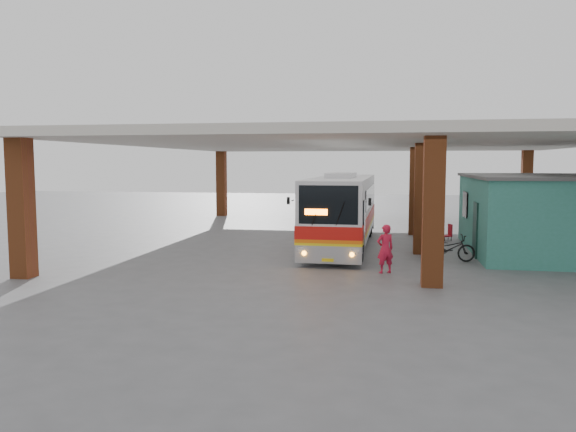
% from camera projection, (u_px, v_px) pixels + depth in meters
% --- Properties ---
extents(ground, '(90.00, 90.00, 0.00)m').
position_uv_depth(ground, '(338.00, 264.00, 19.84)').
color(ground, '#515154').
rests_on(ground, ground).
extents(brick_columns, '(20.10, 21.60, 4.35)m').
position_uv_depth(brick_columns, '(382.00, 195.00, 24.27)').
color(brick_columns, '#964820').
rests_on(brick_columns, ground).
extents(canopy_roof, '(21.00, 23.00, 0.30)m').
position_uv_depth(canopy_roof, '(363.00, 143.00, 25.68)').
color(canopy_roof, beige).
rests_on(canopy_roof, brick_columns).
extents(shop_building, '(5.20, 8.20, 3.11)m').
position_uv_depth(shop_building, '(536.00, 214.00, 22.26)').
color(shop_building, '#327E69').
rests_on(shop_building, ground).
extents(coach_bus, '(2.39, 10.94, 3.18)m').
position_uv_depth(coach_bus, '(343.00, 210.00, 24.09)').
color(coach_bus, silver).
rests_on(coach_bus, ground).
extents(motorcycle, '(1.96, 0.93, 0.99)m').
position_uv_depth(motorcycle, '(449.00, 248.00, 20.34)').
color(motorcycle, black).
rests_on(motorcycle, ground).
extents(pedestrian, '(0.69, 0.60, 1.60)m').
position_uv_depth(pedestrian, '(385.00, 249.00, 18.23)').
color(pedestrian, red).
rests_on(pedestrian, ground).
extents(red_chair, '(0.51, 0.51, 0.77)m').
position_uv_depth(red_chair, '(448.00, 233.00, 25.91)').
color(red_chair, '#B51321').
rests_on(red_chair, ground).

